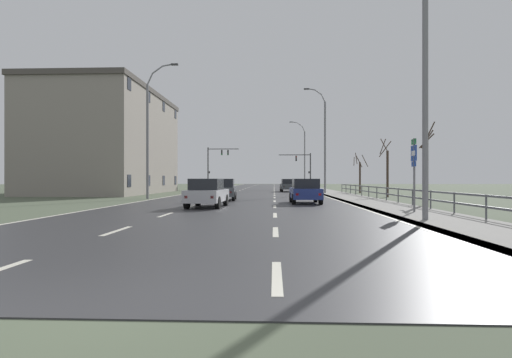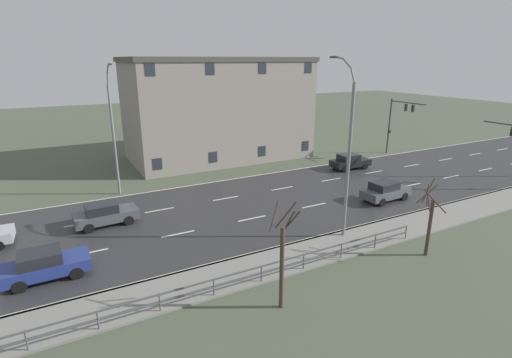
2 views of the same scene
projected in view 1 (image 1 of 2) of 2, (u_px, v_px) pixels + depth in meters
The scene contains 20 objects.
ground_plane at pixel (256, 192), 52.41m from camera, with size 160.00×160.00×0.12m.
road_asphalt_strip at pixel (260, 189), 64.39m from camera, with size 14.00×120.00×0.03m.
sidewalk_right at pixel (313, 189), 64.02m from camera, with size 3.00×120.00×0.12m.
guardrail at pixel (381, 191), 28.60m from camera, with size 0.07×33.46×1.00m.
street_lamp_foreground at pixel (422, 65), 14.28m from camera, with size 2.28×0.24×11.32m.
street_lamp_midground at pixel (324, 142), 42.33m from camera, with size 2.30×0.24×11.06m.
street_lamp_distant at pixel (304, 156), 70.37m from camera, with size 2.72×0.24×11.55m.
street_lamp_left_bank at pixel (149, 133), 31.77m from camera, with size 2.53×0.24×10.59m.
highway_sign at pixel (414, 166), 17.72m from camera, with size 0.09×0.68×3.33m.
traffic_signal_right at pixel (304, 165), 62.62m from camera, with size 4.95×0.36×5.54m.
traffic_signal_left at pixel (215, 161), 62.74m from camera, with size 4.87×0.36×6.45m.
car_near_right at pixel (288, 185), 49.75m from camera, with size 1.99×4.18×1.57m.
car_far_right at pixel (207, 193), 22.15m from camera, with size 1.97×4.17×1.57m.
car_distant at pixel (305, 191), 25.72m from camera, with size 1.90×4.14×1.57m.
car_near_left at pixel (223, 185), 53.88m from camera, with size 1.99×4.18×1.57m.
car_mid_centre at pixel (223, 189), 29.60m from camera, with size 2.01×4.19×1.57m.
brick_building at pixel (109, 143), 44.56m from camera, with size 10.73×19.66×11.06m.
bare_tree_near at pixel (427, 168), 23.30m from camera, with size 0.80×0.67×4.87m.
bare_tree_mid at pixel (387, 170), 34.81m from camera, with size 1.09×1.29×5.07m.
bare_tree_far at pixel (360, 174), 44.71m from camera, with size 1.68×1.78×4.48m.
Camera 1 is at (2.29, -4.36, 1.54)m, focal length 28.56 mm.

